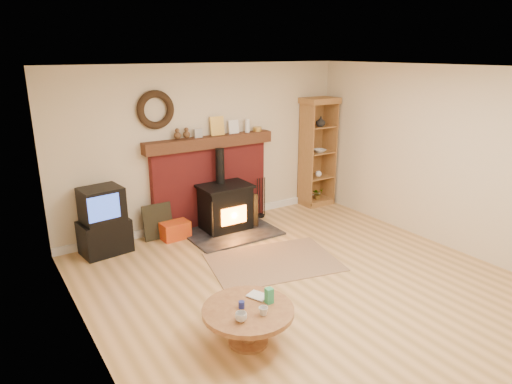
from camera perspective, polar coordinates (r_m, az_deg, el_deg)
ground at (r=5.69m, az=7.24°, el=-12.10°), size 5.50×5.50×0.00m
room_shell at (r=5.14m, az=7.12°, el=5.20°), size 5.02×5.52×2.61m
chimney_breast at (r=7.47m, az=-5.71°, el=1.83°), size 2.20×0.22×1.78m
wood_stove at (r=7.29m, az=-3.74°, el=-2.08°), size 1.40×1.00×1.31m
area_rug at (r=6.33m, az=2.18°, el=-8.72°), size 1.92×1.52×0.01m
tv_unit at (r=6.80m, az=-18.52°, el=-3.58°), size 0.71×0.54×0.97m
curio_cabinet at (r=8.49m, az=7.59°, el=4.97°), size 0.64×0.46×1.98m
firelog_box at (r=7.15m, az=-10.06°, el=-4.74°), size 0.44×0.29×0.27m
leaning_painting at (r=7.16m, az=-12.17°, el=-3.62°), size 0.46×0.12×0.55m
fire_tools at (r=7.94m, az=0.54°, el=-2.03°), size 0.19×0.16×0.70m
coffee_table at (r=4.60m, az=-0.95°, el=-15.11°), size 0.90×0.90×0.55m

